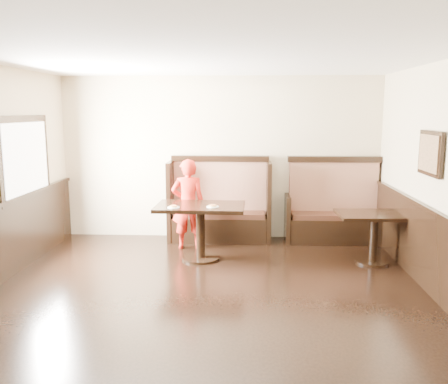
# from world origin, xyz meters

# --- Properties ---
(ground) EXTENTS (7.00, 7.00, 0.00)m
(ground) POSITION_xyz_m (0.00, 0.00, 0.00)
(ground) COLOR black
(ground) RESTS_ON ground
(room_shell) EXTENTS (7.00, 7.00, 7.00)m
(room_shell) POSITION_xyz_m (-0.30, 0.28, 0.67)
(room_shell) COLOR tan
(room_shell) RESTS_ON ground
(booth_main) EXTENTS (1.75, 0.72, 1.45)m
(booth_main) POSITION_xyz_m (0.00, 3.30, 0.53)
(booth_main) COLOR black
(booth_main) RESTS_ON ground
(booth_neighbor) EXTENTS (1.65, 0.72, 1.45)m
(booth_neighbor) POSITION_xyz_m (1.95, 3.29, 0.48)
(booth_neighbor) COLOR black
(booth_neighbor) RESTS_ON ground
(table_main) EXTENTS (1.33, 0.85, 0.83)m
(table_main) POSITION_xyz_m (-0.22, 2.16, 0.64)
(table_main) COLOR black
(table_main) RESTS_ON ground
(table_neighbor) EXTENTS (1.09, 0.73, 0.74)m
(table_neighbor) POSITION_xyz_m (2.33, 2.13, 0.55)
(table_neighbor) COLOR black
(table_neighbor) RESTS_ON ground
(child) EXTENTS (0.57, 0.41, 1.46)m
(child) POSITION_xyz_m (-0.48, 2.73, 0.73)
(child) COLOR red
(child) RESTS_ON ground
(pizza_plate_left) EXTENTS (0.18, 0.18, 0.03)m
(pizza_plate_left) POSITION_xyz_m (-0.59, 1.94, 0.85)
(pizza_plate_left) COLOR white
(pizza_plate_left) RESTS_ON table_main
(pizza_plate_right) EXTENTS (0.18, 0.18, 0.03)m
(pizza_plate_right) POSITION_xyz_m (-0.03, 2.02, 0.85)
(pizza_plate_right) COLOR white
(pizza_plate_right) RESTS_ON table_main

